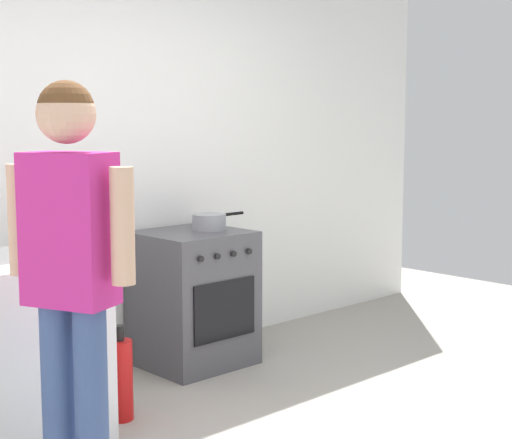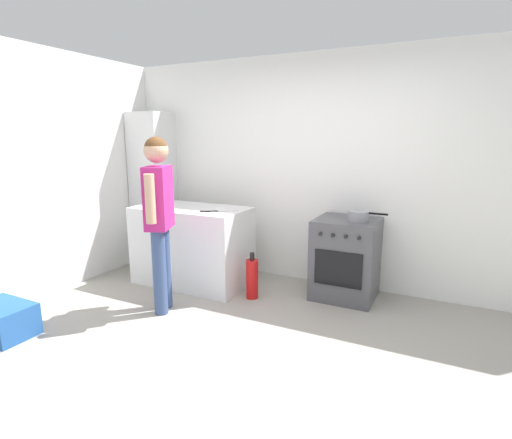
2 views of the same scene
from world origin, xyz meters
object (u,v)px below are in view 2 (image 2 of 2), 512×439
larder_cabinet (154,189)px  pot (359,216)px  recycling_crate_lower (3,320)px  fire_extinguisher (252,278)px  knife_carving (222,211)px  oven_left (346,258)px  person (159,209)px  knife_paring (208,212)px

larder_cabinet → pot: bearing=-2.6°
recycling_crate_lower → fire_extinguisher: bearing=47.6°
knife_carving → fire_extinguisher: (0.38, -0.03, -0.69)m
oven_left → pot: pot is taller
pot → knife_carving: size_ratio=1.35×
person → recycling_crate_lower: size_ratio=3.25×
pot → knife_carving: (-1.37, -0.42, 0.00)m
fire_extinguisher → pot: bearing=24.7°
knife_paring → recycling_crate_lower: (-1.04, -1.64, -0.77)m
knife_carving → larder_cabinet: bearing=158.6°
knife_carving → larder_cabinet: (-1.40, 0.55, 0.10)m
pot → knife_carving: bearing=-163.0°
oven_left → larder_cabinet: larder_cabinet is taller
knife_carving → fire_extinguisher: bearing=-5.0°
recycling_crate_lower → pot: bearing=40.3°
knife_paring → fire_extinguisher: knife_paring is taller
knife_carving → person: person is taller
knife_paring → person: 0.64m
pot → recycling_crate_lower: bearing=-139.7°
pot → recycling_crate_lower: size_ratio=0.76×
fire_extinguisher → recycling_crate_lower: (-1.55, -1.70, -0.08)m
oven_left → person: size_ratio=0.50×
oven_left → knife_paring: size_ratio=4.11×
recycling_crate_lower → larder_cabinet: size_ratio=0.26×
recycling_crate_lower → larder_cabinet: larder_cabinet is taller
knife_carving → knife_paring: same height
pot → knife_carving: pot is taller
knife_carving → recycling_crate_lower: 2.22m
pot → larder_cabinet: (-2.77, 0.13, 0.10)m
knife_paring → person: person is taller
oven_left → recycling_crate_lower: size_ratio=1.63×
pot → larder_cabinet: bearing=177.4°
pot → recycling_crate_lower: (-2.54, -2.15, -0.76)m
oven_left → knife_paring: knife_paring is taller
oven_left → recycling_crate_lower: bearing=-138.0°
pot → person: (-1.64, -1.12, 0.12)m
recycling_crate_lower → knife_paring: bearing=57.5°
person → oven_left: bearing=36.9°
knife_paring → fire_extinguisher: bearing=6.0°
recycling_crate_lower → larder_cabinet: (-0.23, 2.28, 0.86)m
larder_cabinet → fire_extinguisher: bearing=-18.0°
larder_cabinet → person: bearing=-47.7°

